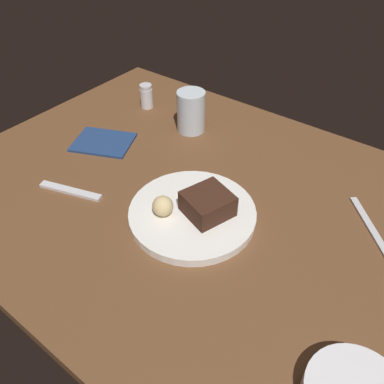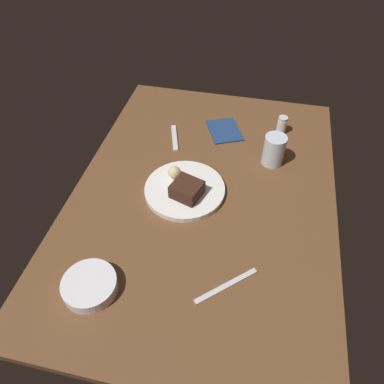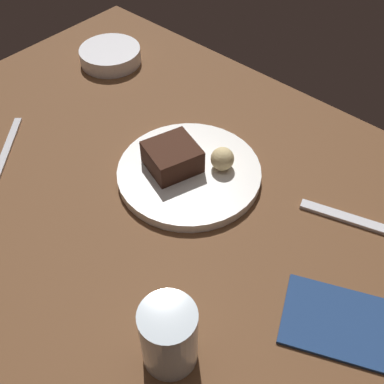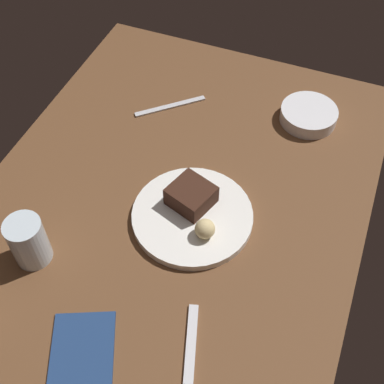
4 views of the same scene
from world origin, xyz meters
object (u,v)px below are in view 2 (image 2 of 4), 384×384
at_px(chocolate_cake_slice, 187,189).
at_px(dessert_spoon, 175,138).
at_px(side_bowl, 90,286).
at_px(folded_napkin, 224,131).
at_px(salt_shaker, 282,125).
at_px(dessert_plate, 185,190).
at_px(bread_roll, 175,172).
at_px(water_glass, 274,150).
at_px(butter_knife, 226,286).

xyz_separation_m(chocolate_cake_slice, dessert_spoon, (-0.29, -0.11, -0.04)).
bearing_deg(side_bowl, folded_napkin, 162.30).
bearing_deg(side_bowl, salt_shaker, 150.05).
height_order(dessert_plate, side_bowl, side_bowl).
distance_m(bread_roll, salt_shaker, 0.48).
xyz_separation_m(dessert_plate, dessert_spoon, (-0.26, -0.10, -0.01)).
xyz_separation_m(bread_roll, dessert_spoon, (-0.22, -0.06, -0.04)).
bearing_deg(folded_napkin, side_bowl, -17.70).
height_order(bread_roll, salt_shaker, salt_shaker).
relative_size(dessert_spoon, folded_napkin, 1.02).
xyz_separation_m(water_glass, folded_napkin, (-0.14, -0.19, -0.05)).
xyz_separation_m(chocolate_cake_slice, water_glass, (-0.23, 0.25, 0.01)).
xyz_separation_m(bread_roll, folded_napkin, (-0.31, 0.12, -0.04)).
xyz_separation_m(chocolate_cake_slice, bread_roll, (-0.07, -0.06, -0.00)).
height_order(salt_shaker, water_glass, water_glass).
height_order(salt_shaker, dessert_spoon, salt_shaker).
relative_size(dessert_spoon, butter_knife, 0.79).
bearing_deg(folded_napkin, bread_roll, -21.44).
distance_m(side_bowl, folded_napkin, 0.78).
bearing_deg(bread_roll, dessert_spoon, -165.51).
bearing_deg(dessert_plate, bread_roll, -132.96).
bearing_deg(chocolate_cake_slice, bread_roll, -140.03).
height_order(dessert_plate, dessert_spoon, dessert_plate).
relative_size(salt_shaker, side_bowl, 0.49).
distance_m(dessert_plate, butter_knife, 0.36).
bearing_deg(water_glass, butter_knife, -9.18).
height_order(salt_shaker, folded_napkin, salt_shaker).
distance_m(bread_roll, side_bowl, 0.45).
relative_size(side_bowl, dessert_spoon, 0.95).
height_order(chocolate_cake_slice, side_bowl, chocolate_cake_slice).
bearing_deg(dessert_plate, water_glass, 127.65).
relative_size(dessert_plate, bread_roll, 6.14).
bearing_deg(bread_roll, side_bowl, -14.95).
relative_size(chocolate_cake_slice, bread_roll, 2.05).
bearing_deg(dessert_spoon, salt_shaker, 90.12).
relative_size(bread_roll, butter_knife, 0.22).
bearing_deg(salt_shaker, side_bowl, -29.95).
relative_size(chocolate_cake_slice, salt_shaker, 1.25).
bearing_deg(folded_napkin, chocolate_cake_slice, -9.55).
height_order(bread_roll, side_bowl, bread_roll).
xyz_separation_m(chocolate_cake_slice, salt_shaker, (-0.41, 0.28, -0.01)).
xyz_separation_m(dessert_plate, bread_roll, (-0.04, -0.04, 0.03)).
xyz_separation_m(salt_shaker, folded_napkin, (0.04, -0.21, -0.03)).
bearing_deg(side_bowl, bread_roll, 165.05).
height_order(chocolate_cake_slice, water_glass, water_glass).
bearing_deg(side_bowl, water_glass, 144.53).
distance_m(dessert_spoon, butter_knife, 0.64).
bearing_deg(side_bowl, dessert_spoon, 174.91).
xyz_separation_m(dessert_plate, salt_shaker, (-0.39, 0.29, 0.03)).
bearing_deg(dessert_spoon, water_glass, 63.77).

